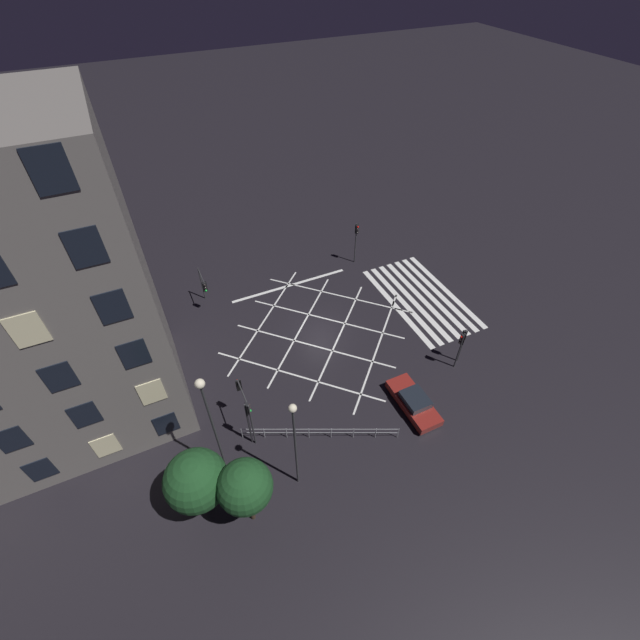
{
  "coord_description": "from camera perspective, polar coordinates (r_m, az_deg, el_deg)",
  "views": [
    {
      "loc": [
        -22.6,
        10.58,
        25.57
      ],
      "look_at": [
        0.0,
        0.0,
        1.38
      ],
      "focal_mm": 24.0,
      "sensor_mm": 36.0,
      "label": 1
    }
  ],
  "objects": [
    {
      "name": "ground_plane",
      "position": [
        35.73,
        0.0,
        -1.58
      ],
      "size": [
        200.0,
        200.0,
        0.0
      ],
      "primitive_type": "plane",
      "color": "black"
    },
    {
      "name": "road_markings",
      "position": [
        38.56,
        9.05,
        1.92
      ],
      "size": [
        16.78,
        21.49,
        0.01
      ],
      "color": "silver",
      "rests_on": "ground_plane"
    },
    {
      "name": "traffic_light_nw_main",
      "position": [
        27.87,
        -10.06,
        -10.61
      ],
      "size": [
        2.48,
        0.36,
        4.24
      ],
      "color": "#2D2D30",
      "rests_on": "ground_plane"
    },
    {
      "name": "traffic_light_nw_cross",
      "position": [
        27.33,
        -9.53,
        -12.44
      ],
      "size": [
        0.36,
        0.39,
        4.24
      ],
      "rotation": [
        0.0,
        0.0,
        -1.57
      ],
      "color": "#2D2D30",
      "rests_on": "ground_plane"
    },
    {
      "name": "traffic_light_se_main",
      "position": [
        41.46,
        4.89,
        11.13
      ],
      "size": [
        0.39,
        0.36,
        4.35
      ],
      "rotation": [
        0.0,
        0.0,
        3.14
      ],
      "color": "#2D2D30",
      "rests_on": "ground_plane"
    },
    {
      "name": "traffic_light_sw_cross",
      "position": [
        32.89,
        18.23,
        -3.06
      ],
      "size": [
        0.36,
        0.39,
        3.62
      ],
      "rotation": [
        0.0,
        0.0,
        1.57
      ],
      "color": "#2D2D30",
      "rests_on": "ground_plane"
    },
    {
      "name": "traffic_light_sw_main",
      "position": [
        33.68,
        18.52,
        -2.46
      ],
      "size": [
        0.39,
        0.36,
        3.24
      ],
      "color": "#2D2D30",
      "rests_on": "ground_plane"
    },
    {
      "name": "traffic_light_ne_main",
      "position": [
        37.71,
        -15.28,
        4.58
      ],
      "size": [
        2.24,
        0.36,
        3.41
      ],
      "rotation": [
        0.0,
        0.0,
        3.14
      ],
      "color": "#2D2D30",
      "rests_on": "ground_plane"
    },
    {
      "name": "street_lamp_east",
      "position": [
        23.58,
        -3.4,
        -15.07
      ],
      "size": [
        0.45,
        0.45,
        8.06
      ],
      "color": "#2D2D30",
      "rests_on": "ground_plane"
    },
    {
      "name": "street_lamp_west",
      "position": [
        23.72,
        -14.57,
        -11.91
      ],
      "size": [
        0.52,
        0.52,
        9.18
      ],
      "color": "#2D2D30",
      "rests_on": "ground_plane"
    },
    {
      "name": "street_lamp_far",
      "position": [
        29.39,
        -24.68,
        -2.02
      ],
      "size": [
        0.58,
        0.58,
        8.34
      ],
      "color": "#2D2D30",
      "rests_on": "ground_plane"
    },
    {
      "name": "street_tree_near",
      "position": [
        25.16,
        -16.2,
        -19.88
      ],
      "size": [
        3.44,
        3.44,
        5.35
      ],
      "color": "#38281C",
      "rests_on": "ground_plane"
    },
    {
      "name": "street_tree_far",
      "position": [
        24.06,
        -9.97,
        -21.06
      ],
      "size": [
        2.96,
        2.96,
        5.47
      ],
      "color": "#38281C",
      "rests_on": "ground_plane"
    },
    {
      "name": "waiting_car",
      "position": [
        31.2,
        12.38,
        -10.61
      ],
      "size": [
        4.59,
        1.82,
        1.26
      ],
      "color": "maroon",
      "rests_on": "ground_plane"
    },
    {
      "name": "pedestrian_railing",
      "position": [
        29.1,
        0.0,
        -14.7
      ],
      "size": [
        4.44,
        9.41,
        1.05
      ],
      "rotation": [
        0.0,
        0.0,
        -2.01
      ],
      "color": "#9EA0A5",
      "rests_on": "ground_plane"
    }
  ]
}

